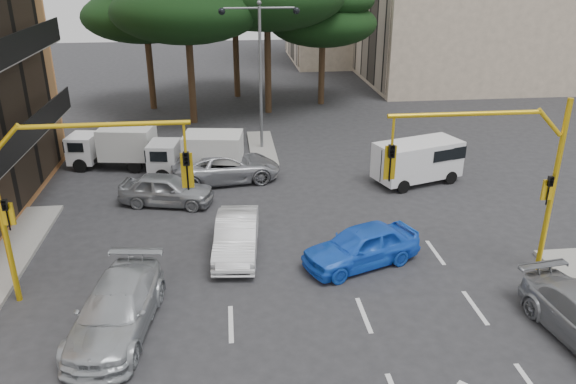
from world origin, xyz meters
The scene contains 15 objects.
ground centered at (0.00, 0.00, 0.00)m, with size 120.00×120.00×0.00m, color #28282B.
median_strip centered at (0.00, 16.00, 0.07)m, with size 1.40×6.00×0.15m, color gray.
pine_left_far centered at (-6.94, 25.96, 6.91)m, with size 8.32×8.32×9.30m.
pine_right centered at (5.06, 25.96, 6.22)m, with size 7.49×7.49×8.37m.
signal_mast_right centered at (6.80, 1.99, 3.88)m, with size 5.79×0.37×6.00m.
signal_mast_left centered at (-6.80, 1.99, 3.88)m, with size 5.79×0.37×6.00m.
street_lamp_center centered at (0.00, 16.00, 5.43)m, with size 4.16×0.36×7.77m.
car_white_hatch centered at (-1.70, 4.27, 0.69)m, with size 1.46×4.19×1.38m, color silver.
car_blue_compact centered at (2.59, 3.00, 0.72)m, with size 1.70×4.23×1.44m, color blue.
car_silver_wagon centered at (-5.22, 0.06, 0.72)m, with size 2.00×4.93×1.43m, color #AEB2B6.
car_silver_cross_a centered at (-2.00, 11.50, 0.71)m, with size 2.36×5.13×1.43m, color #9C9EA4.
car_silver_cross_b centered at (-4.59, 9.00, 0.69)m, with size 1.63×4.04×1.38m, color #94979B.
van_white centered at (6.99, 10.32, 1.02)m, with size 1.84×4.06×2.03m, color white, non-canonical shape.
box_truck_a centered at (-7.67, 14.00, 1.06)m, with size 1.82×4.32×2.13m, color silver, non-canonical shape.
box_truck_b centered at (-3.38, 12.05, 1.11)m, with size 1.90×4.52×2.23m, color silver, non-canonical shape.
Camera 1 is at (-1.84, -13.80, 10.01)m, focal length 35.00 mm.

